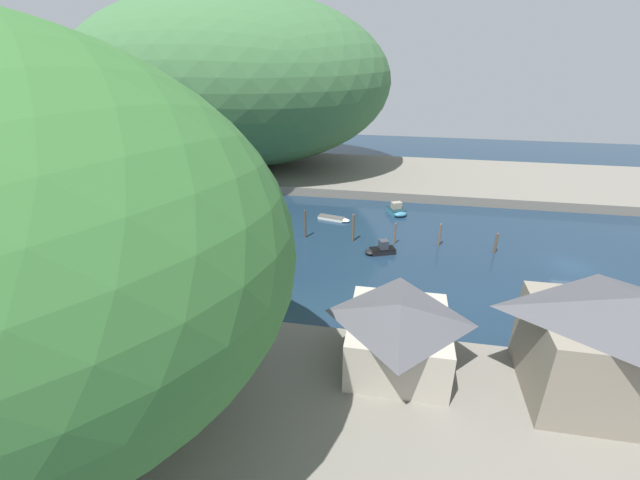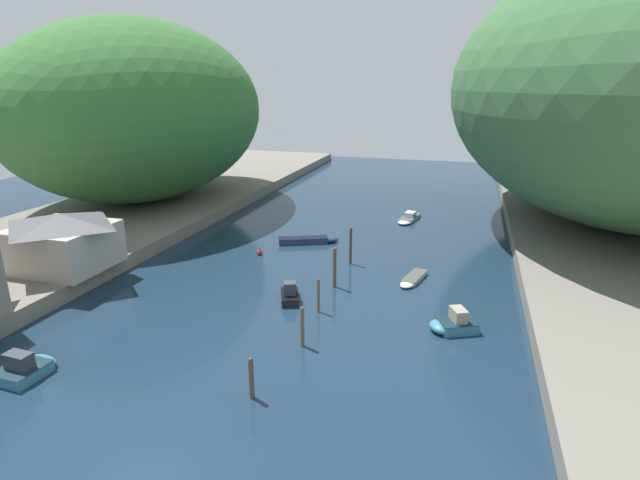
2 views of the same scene
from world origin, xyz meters
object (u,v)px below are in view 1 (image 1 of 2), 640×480
boat_far_right_bank (189,216)px  boat_far_upstream (380,250)px  boathouse_shed (398,333)px  boat_mid_channel (547,321)px  waterfront_building (626,348)px  boat_small_dinghy (335,219)px  person_on_quay (386,330)px  channel_buoy_near (287,272)px  boat_moored_right (397,211)px  boat_white_cruiser (252,252)px

boat_far_right_bank → boat_far_upstream: boat_far_upstream is taller
boathouse_shed → boat_mid_channel: (8.11, -12.17, -3.21)m
waterfront_building → boat_mid_channel: bearing=5.9°
boat_small_dinghy → person_on_quay: person_on_quay is taller
boathouse_shed → person_on_quay: size_ratio=4.52×
boat_mid_channel → boat_far_right_bank: boat_mid_channel is taller
channel_buoy_near → person_on_quay: bearing=-136.2°
boat_moored_right → boat_white_cruiser: boat_moored_right is taller
boat_far_right_bank → channel_buoy_near: boat_far_right_bank is taller
boat_white_cruiser → channel_buoy_near: size_ratio=7.79×
boathouse_shed → waterfront_building: bearing=-93.6°
boathouse_shed → person_on_quay: (2.06, 0.78, -1.40)m
boat_moored_right → waterfront_building: bearing=86.7°
boat_far_right_bank → person_on_quay: person_on_quay is taller
boat_small_dinghy → boat_far_upstream: boat_far_upstream is taller
boat_moored_right → channel_buoy_near: boat_moored_right is taller
waterfront_building → boat_mid_channel: waterfront_building is taller
boathouse_shed → boat_small_dinghy: boathouse_shed is taller
waterfront_building → boat_moored_right: (32.12, 13.47, -4.52)m
person_on_quay → boat_white_cruiser: bearing=-30.4°
boat_mid_channel → boat_white_cruiser: bearing=76.7°
boathouse_shed → boat_moored_right: (31.31, 0.37, -3.20)m
boathouse_shed → boat_small_dinghy: bearing=16.8°
boat_moored_right → person_on_quay: (-29.25, 0.40, 1.81)m
boat_small_dinghy → boat_mid_channel: (-19.61, -20.52, 0.29)m
boat_mid_channel → person_on_quay: size_ratio=1.87×
boat_moored_right → boat_mid_channel: (-23.20, -12.54, -0.01)m
boat_far_upstream → person_on_quay: bearing=162.5°
waterfront_building → boat_far_upstream: 25.35m
boat_small_dinghy → boat_mid_channel: size_ratio=1.41×
boat_small_dinghy → boat_far_right_bank: size_ratio=0.84×
boat_small_dinghy → boat_far_upstream: 10.76m
waterfront_building → boat_far_right_bank: 48.41m
boathouse_shed → boat_far_upstream: size_ratio=2.12×
boathouse_shed → boat_far_right_bank: boathouse_shed is taller
boat_small_dinghy → channel_buoy_near: bearing=3.7°
boat_white_cruiser → boat_far_right_bank: size_ratio=1.19×
waterfront_building → boat_far_right_bank: size_ratio=2.13×
waterfront_building → boat_white_cruiser: 33.96m
boat_moored_right → boat_far_right_bank: 27.93m
boat_moored_right → channel_buoy_near: (-18.66, 10.55, -0.18)m
boat_white_cruiser → boat_far_upstream: boat_far_upstream is taller
boat_far_upstream → channel_buoy_near: bearing=103.8°
boat_far_upstream → person_on_quay: person_on_quay is taller
boat_far_upstream → channel_buoy_near: boat_far_upstream is taller
boat_mid_channel → boat_far_upstream: bearing=55.4°
boat_mid_channel → channel_buoy_near: boat_mid_channel is taller
boat_mid_channel → boat_far_right_bank: size_ratio=0.60×
boat_far_upstream → channel_buoy_near: size_ratio=4.47×
boat_white_cruiser → person_on_quay: person_on_quay is taller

